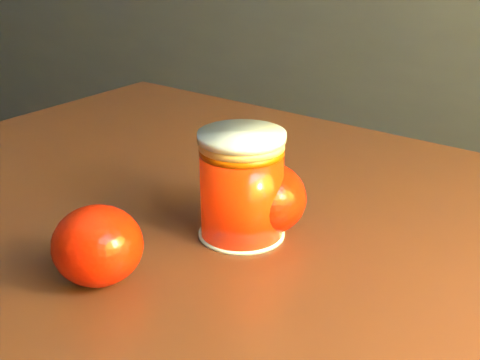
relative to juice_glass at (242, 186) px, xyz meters
The scene contains 4 objects.
kitchen_counter 1.68m from the juice_glass, 119.53° to the left, with size 3.15×0.60×0.90m, color #4B4A4F.
juice_glass is the anchor object (origin of this frame).
orange_front 0.13m from the juice_glass, 107.21° to the right, with size 0.07×0.07×0.06m, color red.
orange_back 0.03m from the juice_glass, 59.48° to the left, with size 0.07×0.07×0.06m, color red.
Camera 1 is at (1.12, -0.38, 1.05)m, focal length 50.00 mm.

